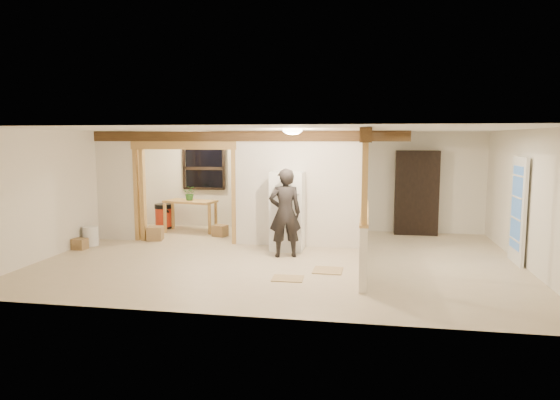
% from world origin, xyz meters
% --- Properties ---
extents(floor, '(9.00, 6.50, 0.01)m').
position_xyz_m(floor, '(0.00, 0.00, -0.01)').
color(floor, '#C6B393').
rests_on(floor, ground).
extents(ceiling, '(9.00, 6.50, 0.01)m').
position_xyz_m(ceiling, '(0.00, 0.00, 2.50)').
color(ceiling, white).
extents(wall_back, '(9.00, 0.01, 2.50)m').
position_xyz_m(wall_back, '(0.00, 3.25, 1.25)').
color(wall_back, silver).
rests_on(wall_back, floor).
extents(wall_front, '(9.00, 0.01, 2.50)m').
position_xyz_m(wall_front, '(0.00, -3.25, 1.25)').
color(wall_front, silver).
rests_on(wall_front, floor).
extents(wall_left, '(0.01, 6.50, 2.50)m').
position_xyz_m(wall_left, '(-4.50, 0.00, 1.25)').
color(wall_left, silver).
rests_on(wall_left, floor).
extents(wall_right, '(0.01, 6.50, 2.50)m').
position_xyz_m(wall_right, '(4.50, 0.00, 1.25)').
color(wall_right, silver).
rests_on(wall_right, floor).
extents(partition_left_stub, '(0.90, 0.12, 2.50)m').
position_xyz_m(partition_left_stub, '(-4.05, 1.20, 1.25)').
color(partition_left_stub, silver).
rests_on(partition_left_stub, floor).
extents(partition_center, '(2.80, 0.12, 2.50)m').
position_xyz_m(partition_center, '(0.20, 1.20, 1.25)').
color(partition_center, silver).
rests_on(partition_center, floor).
extents(doorway_frame, '(2.46, 0.14, 2.20)m').
position_xyz_m(doorway_frame, '(-2.40, 1.20, 1.10)').
color(doorway_frame, tan).
rests_on(doorway_frame, floor).
extents(header_beam_back, '(7.00, 0.18, 0.22)m').
position_xyz_m(header_beam_back, '(-1.00, 1.20, 2.38)').
color(header_beam_back, '#52371C').
rests_on(header_beam_back, ceiling).
extents(header_beam_right, '(0.18, 3.30, 0.22)m').
position_xyz_m(header_beam_right, '(1.60, -0.40, 2.38)').
color(header_beam_right, '#52371C').
rests_on(header_beam_right, ceiling).
extents(pony_wall, '(0.12, 3.20, 1.00)m').
position_xyz_m(pony_wall, '(1.60, -0.40, 0.50)').
color(pony_wall, silver).
rests_on(pony_wall, floor).
extents(stud_partition, '(0.14, 3.20, 1.32)m').
position_xyz_m(stud_partition, '(1.60, -0.40, 1.66)').
color(stud_partition, tan).
rests_on(stud_partition, pony_wall).
extents(window_back, '(1.12, 0.10, 1.10)m').
position_xyz_m(window_back, '(-2.60, 3.17, 1.55)').
color(window_back, black).
rests_on(window_back, wall_back).
extents(french_door, '(0.12, 0.86, 2.00)m').
position_xyz_m(french_door, '(4.42, 0.40, 1.00)').
color(french_door, white).
rests_on(french_door, floor).
extents(ceiling_dome_main, '(0.36, 0.36, 0.16)m').
position_xyz_m(ceiling_dome_main, '(0.30, -0.50, 2.48)').
color(ceiling_dome_main, '#FFEABF').
rests_on(ceiling_dome_main, ceiling).
extents(ceiling_dome_util, '(0.32, 0.32, 0.14)m').
position_xyz_m(ceiling_dome_util, '(-2.50, 2.30, 2.48)').
color(ceiling_dome_util, '#FFEABF').
rests_on(ceiling_dome_util, ceiling).
extents(hanging_bulb, '(0.07, 0.07, 0.07)m').
position_xyz_m(hanging_bulb, '(-2.00, 1.60, 2.18)').
color(hanging_bulb, '#FFD88C').
rests_on(hanging_bulb, ceiling).
extents(refrigerator, '(0.68, 0.66, 1.65)m').
position_xyz_m(refrigerator, '(0.01, 0.81, 0.82)').
color(refrigerator, white).
rests_on(refrigerator, floor).
extents(woman, '(0.73, 0.58, 1.76)m').
position_xyz_m(woman, '(0.06, 0.15, 0.88)').
color(woman, black).
rests_on(woman, floor).
extents(work_table, '(1.36, 0.87, 0.79)m').
position_xyz_m(work_table, '(-2.72, 2.42, 0.40)').
color(work_table, tan).
rests_on(work_table, floor).
extents(potted_plant, '(0.33, 0.29, 0.36)m').
position_xyz_m(potted_plant, '(-2.73, 2.44, 0.97)').
color(potted_plant, '#2C6625').
rests_on(potted_plant, work_table).
extents(shop_vac, '(0.65, 0.65, 0.65)m').
position_xyz_m(shop_vac, '(-3.57, 2.73, 0.32)').
color(shop_vac, '#AB2913').
rests_on(shop_vac, floor).
extents(bookshelf, '(1.02, 0.34, 2.05)m').
position_xyz_m(bookshelf, '(2.83, 3.01, 1.02)').
color(bookshelf, black).
rests_on(bookshelf, floor).
extents(bucket, '(0.35, 0.35, 0.42)m').
position_xyz_m(bucket, '(-4.30, 0.46, 0.21)').
color(bucket, white).
rests_on(bucket, floor).
extents(box_util_a, '(0.38, 0.35, 0.27)m').
position_xyz_m(box_util_a, '(-1.81, 1.96, 0.13)').
color(box_util_a, '#977549').
rests_on(box_util_a, floor).
extents(box_util_b, '(0.40, 0.40, 0.32)m').
position_xyz_m(box_util_b, '(-3.15, 1.25, 0.16)').
color(box_util_b, '#977549').
rests_on(box_util_b, floor).
extents(box_front, '(0.31, 0.26, 0.23)m').
position_xyz_m(box_front, '(-4.33, 0.07, 0.12)').
color(box_front, '#977549').
rests_on(box_front, floor).
extents(floor_panel_near, '(0.52, 0.52, 0.02)m').
position_xyz_m(floor_panel_near, '(0.98, -0.78, 0.01)').
color(floor_panel_near, tan).
rests_on(floor_panel_near, floor).
extents(floor_panel_far, '(0.53, 0.43, 0.02)m').
position_xyz_m(floor_panel_far, '(0.36, -1.41, 0.01)').
color(floor_panel_far, tan).
rests_on(floor_panel_far, floor).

